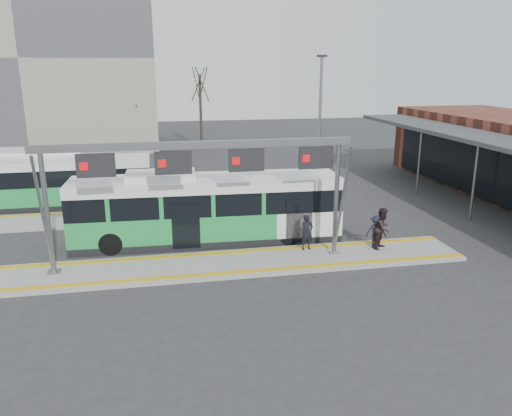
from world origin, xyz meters
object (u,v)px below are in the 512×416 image
(passenger_b, at_px, (383,228))
(passenger_c, at_px, (376,231))
(hero_bus, at_px, (206,209))
(gantry, at_px, (202,167))
(passenger_a, at_px, (307,232))

(passenger_b, height_order, passenger_c, passenger_b)
(hero_bus, distance_m, passenger_c, 8.07)
(passenger_c, bearing_deg, passenger_b, -22.47)
(gantry, distance_m, passenger_b, 8.79)
(passenger_b, bearing_deg, hero_bus, 117.37)
(gantry, relative_size, passenger_a, 7.97)
(hero_bus, height_order, passenger_a, hero_bus)
(hero_bus, bearing_deg, passenger_c, -18.57)
(passenger_a, height_order, passenger_b, passenger_b)
(hero_bus, relative_size, passenger_a, 7.86)
(hero_bus, xyz_separation_m, passenger_b, (7.78, -2.97, -0.49))
(gantry, bearing_deg, passenger_a, 7.74)
(hero_bus, bearing_deg, passenger_a, -27.55)
(gantry, distance_m, passenger_c, 8.63)
(passenger_a, distance_m, passenger_b, 3.49)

